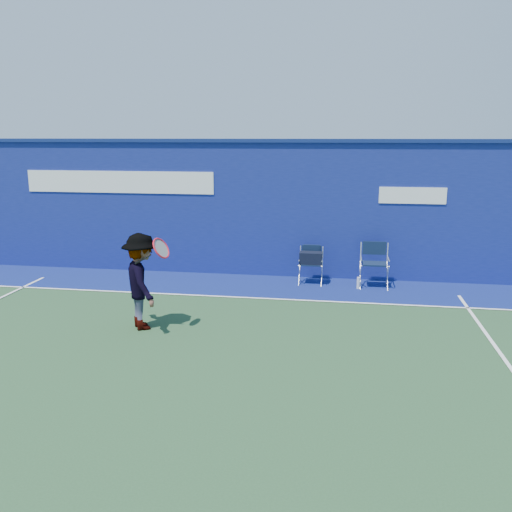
% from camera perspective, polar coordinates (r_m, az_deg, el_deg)
% --- Properties ---
extents(ground, '(80.00, 80.00, 0.00)m').
position_cam_1_polar(ground, '(7.90, -7.39, -11.06)').
color(ground, '#254627').
rests_on(ground, ground).
extents(stadium_wall, '(24.00, 0.50, 3.08)m').
position_cam_1_polar(stadium_wall, '(12.41, -0.86, 5.17)').
color(stadium_wall, navy).
rests_on(stadium_wall, ground).
extents(out_of_bounds_strip, '(24.00, 1.80, 0.01)m').
position_cam_1_polar(out_of_bounds_strip, '(11.66, -1.74, -3.09)').
color(out_of_bounds_strip, navy).
rests_on(out_of_bounds_strip, ground).
extents(court_lines, '(24.00, 12.00, 0.01)m').
position_cam_1_polar(court_lines, '(8.43, -6.23, -9.39)').
color(court_lines, white).
rests_on(court_lines, out_of_bounds_strip).
extents(directors_chair_left, '(0.49, 0.45, 0.82)m').
position_cam_1_polar(directors_chair_left, '(11.77, 5.79, -1.26)').
color(directors_chair_left, silver).
rests_on(directors_chair_left, ground).
extents(directors_chair_right, '(0.56, 0.50, 0.94)m').
position_cam_1_polar(directors_chair_right, '(11.74, 12.30, -1.80)').
color(directors_chair_right, silver).
rests_on(directors_chair_right, ground).
extents(water_bottle, '(0.07, 0.07, 0.26)m').
position_cam_1_polar(water_bottle, '(11.55, 10.73, -2.82)').
color(water_bottle, silver).
rests_on(water_bottle, ground).
extents(tennis_player, '(1.08, 1.19, 1.60)m').
position_cam_1_polar(tennis_player, '(9.12, -11.95, -2.63)').
color(tennis_player, '#EA4738').
rests_on(tennis_player, ground).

